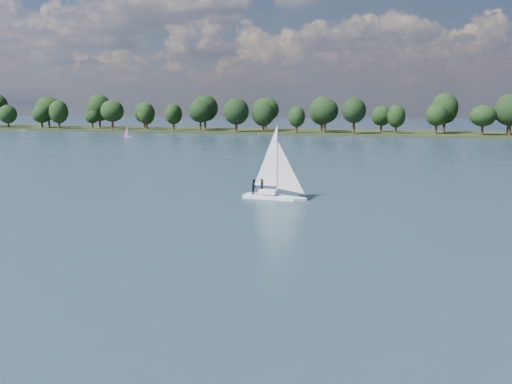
% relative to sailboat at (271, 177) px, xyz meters
% --- Properties ---
extents(ground, '(700.00, 700.00, 0.00)m').
position_rel_sailboat_xyz_m(ground, '(5.12, 48.89, -2.78)').
color(ground, '#233342').
rests_on(ground, ground).
extents(far_shore, '(660.00, 40.00, 1.50)m').
position_rel_sailboat_xyz_m(far_shore, '(5.12, 160.89, -2.78)').
color(far_shore, black).
rests_on(far_shore, ground).
extents(sailboat, '(7.72, 2.73, 9.97)m').
position_rel_sailboat_xyz_m(sailboat, '(0.00, 0.00, 0.00)').
color(sailboat, white).
rests_on(sailboat, ground).
extents(dinghy_pink, '(2.78, 1.77, 4.15)m').
position_rel_sailboat_xyz_m(dinghy_pink, '(-85.45, 111.14, -1.80)').
color(dinghy_pink, silver).
rests_on(dinghy_pink, ground).
extents(pontoon, '(4.29, 2.66, 0.50)m').
position_rel_sailboat_xyz_m(pontoon, '(-154.55, 140.76, -2.78)').
color(pontoon, slate).
rests_on(pontoon, ground).
extents(treeline, '(563.01, 73.94, 18.91)m').
position_rel_sailboat_xyz_m(treeline, '(-0.13, 157.38, 5.37)').
color(treeline, black).
rests_on(treeline, ground).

